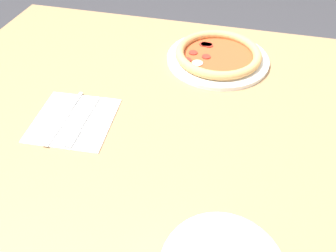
# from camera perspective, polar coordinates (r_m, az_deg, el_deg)

# --- Properties ---
(dining_table) EXTENTS (1.39, 1.06, 0.78)m
(dining_table) POSITION_cam_1_polar(r_m,az_deg,el_deg) (0.85, 1.11, -4.26)
(dining_table) COLOR #99724C
(dining_table) RESTS_ON ground_plane
(pizza) EXTENTS (0.30, 0.30, 0.04)m
(pizza) POSITION_cam_1_polar(r_m,az_deg,el_deg) (1.01, 8.68, 12.03)
(pizza) COLOR white
(pizza) RESTS_ON dining_table
(napkin) EXTENTS (0.20, 0.20, 0.00)m
(napkin) POSITION_cam_1_polar(r_m,az_deg,el_deg) (0.83, -16.09, 1.02)
(napkin) COLOR white
(napkin) RESTS_ON dining_table
(fork) EXTENTS (0.02, 0.18, 0.00)m
(fork) POSITION_cam_1_polar(r_m,az_deg,el_deg) (0.82, -14.34, 1.00)
(fork) COLOR silver
(fork) RESTS_ON napkin
(knife) EXTENTS (0.02, 0.20, 0.01)m
(knife) POSITION_cam_1_polar(r_m,az_deg,el_deg) (0.84, -17.30, 1.83)
(knife) COLOR silver
(knife) RESTS_ON napkin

